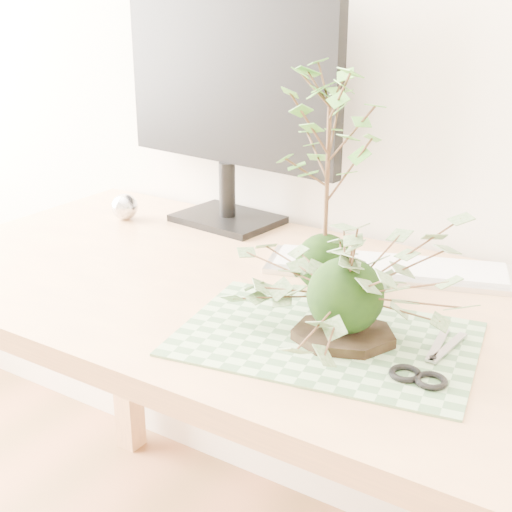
{
  "coord_description": "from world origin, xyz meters",
  "views": [
    {
      "loc": [
        0.57,
        0.26,
        1.24
      ],
      "look_at": [
        0.0,
        1.14,
        0.84
      ],
      "focal_mm": 50.0,
      "sensor_mm": 36.0,
      "label": 1
    }
  ],
  "objects_px": {
    "ivy_kokedama": "(347,261)",
    "keyboard": "(389,268)",
    "desk": "(318,350)",
    "monitor": "(228,94)",
    "maple_kokedama": "(329,122)"
  },
  "relations": [
    {
      "from": "keyboard",
      "to": "monitor",
      "type": "height_order",
      "value": "monitor"
    },
    {
      "from": "ivy_kokedama",
      "to": "keyboard",
      "type": "distance_m",
      "value": 0.33
    },
    {
      "from": "desk",
      "to": "monitor",
      "type": "distance_m",
      "value": 0.61
    },
    {
      "from": "desk",
      "to": "ivy_kokedama",
      "type": "xyz_separation_m",
      "value": [
        0.09,
        -0.1,
        0.22
      ]
    },
    {
      "from": "ivy_kokedama",
      "to": "keyboard",
      "type": "bearing_deg",
      "value": 100.24
    },
    {
      "from": "desk",
      "to": "maple_kokedama",
      "type": "relative_size",
      "value": 3.85
    },
    {
      "from": "keyboard",
      "to": "ivy_kokedama",
      "type": "bearing_deg",
      "value": -98.58
    },
    {
      "from": "keyboard",
      "to": "monitor",
      "type": "bearing_deg",
      "value": 148.93
    },
    {
      "from": "desk",
      "to": "keyboard",
      "type": "relative_size",
      "value": 3.41
    },
    {
      "from": "ivy_kokedama",
      "to": "monitor",
      "type": "height_order",
      "value": "monitor"
    },
    {
      "from": "keyboard",
      "to": "monitor",
      "type": "relative_size",
      "value": 0.84
    },
    {
      "from": "maple_kokedama",
      "to": "desk",
      "type": "bearing_deg",
      "value": -67.62
    },
    {
      "from": "ivy_kokedama",
      "to": "maple_kokedama",
      "type": "distance_m",
      "value": 0.26
    },
    {
      "from": "maple_kokedama",
      "to": "monitor",
      "type": "distance_m",
      "value": 0.42
    },
    {
      "from": "maple_kokedama",
      "to": "ivy_kokedama",
      "type": "bearing_deg",
      "value": -53.69
    }
  ]
}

